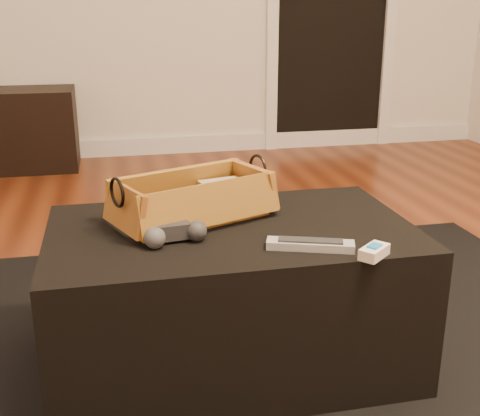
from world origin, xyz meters
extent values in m
cube|color=brown|center=(0.00, 0.00, -0.01)|extent=(5.00, 5.50, 0.01)
cube|color=white|center=(0.00, 2.73, 0.06)|extent=(5.00, 0.04, 0.12)
cube|color=black|center=(1.30, 2.73, 1.02)|extent=(0.82, 0.02, 2.00)
cube|color=white|center=(0.85, 2.72, 1.02)|extent=(0.08, 0.05, 2.05)
cube|color=white|center=(1.75, 2.72, 1.02)|extent=(0.08, 0.05, 2.05)
cube|color=black|center=(-0.01, -0.09, 0.01)|extent=(2.60, 2.00, 0.01)
cube|color=black|center=(-0.01, -0.04, 0.22)|extent=(1.00, 0.60, 0.42)
cube|color=black|center=(-0.12, 0.02, 0.46)|extent=(0.24, 0.16, 0.03)
cube|color=tan|center=(-0.01, 0.12, 0.48)|extent=(0.14, 0.11, 0.07)
cube|color=#A67125|center=(-0.11, 0.04, 0.44)|extent=(0.44, 0.33, 0.02)
cube|color=#AF7A27|center=(-0.14, 0.14, 0.51)|extent=(0.42, 0.20, 0.12)
cube|color=#A46E25|center=(-0.07, -0.05, 0.51)|extent=(0.42, 0.20, 0.12)
cube|color=#AC6526|center=(0.09, 0.12, 0.51)|extent=(0.12, 0.22, 0.12)
cube|color=#955921|center=(-0.30, -0.04, 0.51)|extent=(0.12, 0.22, 0.12)
torus|color=black|center=(0.10, 0.13, 0.55)|extent=(0.04, 0.08, 0.08)
torus|color=black|center=(-0.31, -0.04, 0.55)|extent=(0.04, 0.08, 0.08)
cube|color=black|center=(-0.18, -0.11, 0.46)|extent=(0.09, 0.07, 0.04)
sphere|color=#3C3C40|center=(-0.23, -0.15, 0.46)|extent=(0.07, 0.07, 0.06)
sphere|color=#29292B|center=(-0.12, -0.12, 0.46)|extent=(0.07, 0.07, 0.06)
cube|color=#B8BAC0|center=(0.15, -0.24, 0.44)|extent=(0.22, 0.12, 0.02)
cube|color=black|center=(0.15, -0.24, 0.45)|extent=(0.16, 0.09, 0.00)
cube|color=silver|center=(0.28, -0.32, 0.45)|extent=(0.09, 0.09, 0.03)
cube|color=#1B81E8|center=(0.28, -0.32, 0.46)|extent=(0.04, 0.04, 0.01)
camera|label=1|loc=(-0.32, -1.57, 1.00)|focal=45.00mm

